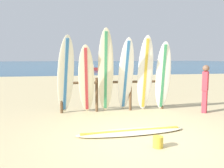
{
  "coord_description": "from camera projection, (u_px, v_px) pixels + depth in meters",
  "views": [
    {
      "loc": [
        -1.57,
        -4.75,
        1.74
      ],
      "look_at": [
        -0.08,
        3.15,
        0.84
      ],
      "focal_mm": 39.05,
      "sensor_mm": 36.0,
      "label": 1
    }
  ],
  "objects": [
    {
      "name": "surfboard_rack",
      "position": [
        114.0,
        90.0,
        7.81
      ],
      "size": [
        3.41,
        0.09,
        1.09
      ],
      "color": "brown",
      "rests_on": "ground"
    },
    {
      "name": "surfboard_leaning_far_left",
      "position": [
        66.0,
        76.0,
        7.19
      ],
      "size": [
        0.65,
        1.0,
        2.36
      ],
      "color": "silver",
      "rests_on": "ground"
    },
    {
      "name": "surfboard_lying_on_sand",
      "position": [
        131.0,
        132.0,
        5.57
      ],
      "size": [
        2.58,
        0.72,
        0.08
      ],
      "color": "beige",
      "rests_on": "ground"
    },
    {
      "name": "small_boat_offshore",
      "position": [
        91.0,
        68.0,
        31.56
      ],
      "size": [
        2.59,
        1.3,
        0.71
      ],
      "color": "#B22D28",
      "rests_on": "ocean_water"
    },
    {
      "name": "ocean_water",
      "position": [
        72.0,
        64.0,
        61.77
      ],
      "size": [
        120.0,
        80.0,
        0.01
      ],
      "primitive_type": "cube",
      "color": "navy",
      "rests_on": "ground"
    },
    {
      "name": "sand_bucket",
      "position": [
        158.0,
        142.0,
        4.68
      ],
      "size": [
        0.2,
        0.2,
        0.22
      ],
      "primitive_type": "cylinder",
      "color": "gold",
      "rests_on": "ground"
    },
    {
      "name": "surfboard_leaning_left",
      "position": [
        86.0,
        80.0,
        7.28
      ],
      "size": [
        0.58,
        0.97,
        2.1
      ],
      "color": "beige",
      "rests_on": "ground"
    },
    {
      "name": "surfboard_leaning_center",
      "position": [
        126.0,
        76.0,
        7.55
      ],
      "size": [
        0.55,
        1.16,
        2.31
      ],
      "color": "white",
      "rests_on": "ground"
    },
    {
      "name": "surfboard_leaning_right",
      "position": [
        163.0,
        77.0,
        7.74
      ],
      "size": [
        0.61,
        0.8,
        2.21
      ],
      "color": "white",
      "rests_on": "ground"
    },
    {
      "name": "beachgoer_standing",
      "position": [
        205.0,
        87.0,
        7.54
      ],
      "size": [
        0.27,
        0.28,
        1.49
      ],
      "color": "#D8333F",
      "rests_on": "ground"
    },
    {
      "name": "surfboard_leaning_center_left",
      "position": [
        106.0,
        72.0,
        7.42
      ],
      "size": [
        0.56,
        0.82,
        2.59
      ],
      "color": "beige",
      "rests_on": "ground"
    },
    {
      "name": "surfboard_leaning_center_right",
      "position": [
        145.0,
        74.0,
        7.65
      ],
      "size": [
        0.57,
        0.81,
        2.39
      ],
      "color": "white",
      "rests_on": "ground"
    },
    {
      "name": "ground_plane",
      "position": [
        143.0,
        140.0,
        5.12
      ],
      "size": [
        120.0,
        120.0,
        0.0
      ],
      "primitive_type": "plane",
      "color": "#CCB784"
    }
  ]
}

